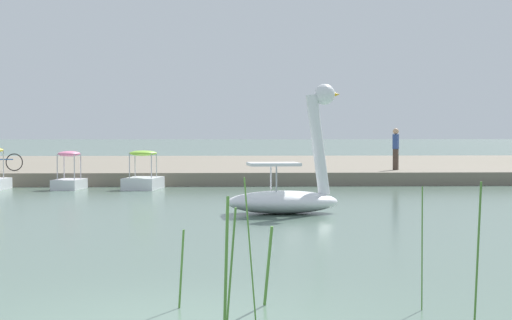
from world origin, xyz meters
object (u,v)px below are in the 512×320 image
at_px(swan_boat, 287,190).
at_px(bicycle_parked, 1,162).
at_px(pedal_boat_lime, 143,178).
at_px(pedal_boat_pink, 69,177).
at_px(person_on_path, 396,147).

bearing_deg(swan_boat, bicycle_parked, 127.21).
bearing_deg(pedal_boat_lime, pedal_boat_pink, 178.52).
distance_m(pedal_boat_lime, bicycle_parked, 7.11).
height_order(person_on_path, bicycle_parked, person_on_path).
bearing_deg(pedal_boat_lime, person_on_path, 20.91).
distance_m(pedal_boat_lime, pedal_boat_pink, 2.73).
height_order(pedal_boat_pink, person_on_path, person_on_path).
bearing_deg(bicycle_parked, pedal_boat_pink, -47.24).
relative_size(pedal_boat_lime, pedal_boat_pink, 1.22).
xyz_separation_m(pedal_boat_pink, bicycle_parked, (-3.34, 3.61, 0.45)).
relative_size(pedal_boat_lime, bicycle_parked, 1.23).
bearing_deg(pedal_boat_pink, bicycle_parked, 132.76).
distance_m(pedal_boat_pink, person_on_path, 13.58).
bearing_deg(pedal_boat_pink, person_on_path, 16.50).
height_order(swan_boat, pedal_boat_lime, swan_boat).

